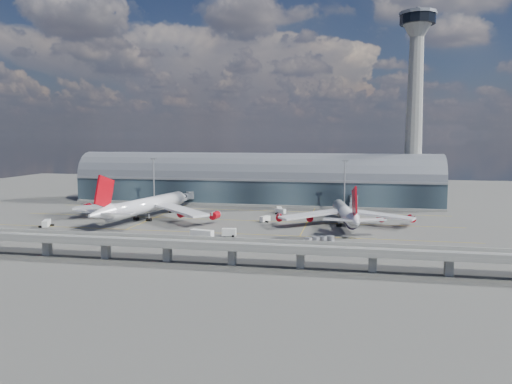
% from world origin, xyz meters
% --- Properties ---
extents(ground, '(500.00, 500.00, 0.00)m').
position_xyz_m(ground, '(0.00, 0.00, 0.00)').
color(ground, '#474744').
rests_on(ground, ground).
extents(taxi_lines, '(200.00, 80.12, 0.01)m').
position_xyz_m(taxi_lines, '(0.00, 22.11, 0.01)').
color(taxi_lines, gold).
rests_on(taxi_lines, ground).
extents(terminal, '(200.00, 30.00, 28.00)m').
position_xyz_m(terminal, '(0.00, 77.99, 11.34)').
color(terminal, '#1D2730').
rests_on(terminal, ground).
extents(control_tower, '(19.00, 19.00, 103.00)m').
position_xyz_m(control_tower, '(85.00, 83.00, 51.64)').
color(control_tower, gray).
rests_on(control_tower, ground).
extents(guideway, '(220.00, 8.50, 7.20)m').
position_xyz_m(guideway, '(-0.00, -55.00, 5.29)').
color(guideway, gray).
rests_on(guideway, ground).
extents(floodlight_mast_left, '(3.00, 0.70, 25.70)m').
position_xyz_m(floodlight_mast_left, '(-50.00, 55.00, 13.63)').
color(floodlight_mast_left, gray).
rests_on(floodlight_mast_left, ground).
extents(floodlight_mast_right, '(3.00, 0.70, 25.70)m').
position_xyz_m(floodlight_mast_right, '(50.00, 55.00, 13.63)').
color(floodlight_mast_right, gray).
rests_on(floodlight_mast_right, ground).
extents(airliner_left, '(70.55, 74.26, 22.69)m').
position_xyz_m(airliner_left, '(-36.83, 12.45, 6.48)').
color(airliner_left, white).
rests_on(airliner_left, ground).
extents(airliner_right, '(58.27, 60.95, 19.37)m').
position_xyz_m(airliner_right, '(51.36, 15.58, 5.02)').
color(airliner_right, white).
rests_on(airliner_right, ground).
extents(jet_bridge_left, '(4.40, 28.00, 7.25)m').
position_xyz_m(jet_bridge_left, '(-32.91, 53.12, 5.18)').
color(jet_bridge_left, gray).
rests_on(jet_bridge_left, ground).
extents(jet_bridge_right, '(4.40, 32.00, 7.25)m').
position_xyz_m(jet_bridge_right, '(54.60, 51.18, 5.18)').
color(jet_bridge_right, gray).
rests_on(jet_bridge_right, ground).
extents(service_truck_0, '(4.61, 7.12, 2.81)m').
position_xyz_m(service_truck_0, '(-69.78, -11.14, 1.45)').
color(service_truck_0, silver).
rests_on(service_truck_0, ground).
extents(service_truck_1, '(5.48, 3.10, 3.04)m').
position_xyz_m(service_truck_1, '(9.12, -15.80, 1.53)').
color(service_truck_1, silver).
rests_on(service_truck_1, ground).
extents(service_truck_2, '(9.15, 4.54, 3.19)m').
position_xyz_m(service_truck_2, '(0.21, -21.03, 1.66)').
color(service_truck_2, silver).
rests_on(service_truck_2, ground).
extents(service_truck_3, '(4.22, 5.53, 2.52)m').
position_xyz_m(service_truck_3, '(16.69, 18.30, 1.29)').
color(service_truck_3, silver).
rests_on(service_truck_3, ground).
extents(service_truck_4, '(3.32, 5.18, 2.77)m').
position_xyz_m(service_truck_4, '(18.86, 45.80, 1.40)').
color(service_truck_4, silver).
rests_on(service_truck_4, ground).
extents(service_truck_5, '(5.48, 4.35, 2.51)m').
position_xyz_m(service_truck_5, '(20.14, 41.64, 1.28)').
color(service_truck_5, silver).
rests_on(service_truck_5, ground).
extents(cargo_train_0, '(4.47, 3.08, 1.46)m').
position_xyz_m(cargo_train_0, '(13.69, -35.28, 0.76)').
color(cargo_train_0, gray).
rests_on(cargo_train_0, ground).
extents(cargo_train_1, '(11.02, 2.78, 1.45)m').
position_xyz_m(cargo_train_1, '(31.47, -30.10, 0.76)').
color(cargo_train_1, gray).
rests_on(cargo_train_1, ground).
extents(cargo_train_2, '(10.81, 7.57, 1.93)m').
position_xyz_m(cargo_train_2, '(42.87, -19.26, 1.01)').
color(cargo_train_2, gray).
rests_on(cargo_train_2, ground).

